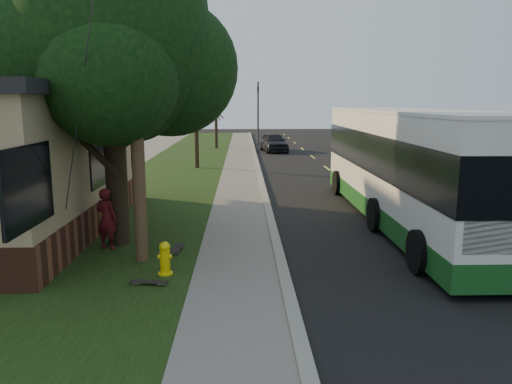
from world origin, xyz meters
TOP-DOWN VIEW (x-y plane):
  - ground at (0.00, 0.00)m, footprint 120.00×120.00m
  - road at (4.00, 10.00)m, footprint 8.00×80.00m
  - curb at (0.00, 10.00)m, footprint 0.25×80.00m
  - sidewalk at (-1.00, 10.00)m, footprint 2.00×80.00m
  - grass_verge at (-4.50, 10.00)m, footprint 5.00×80.00m
  - fire_hydrant at (-2.60, 0.00)m, footprint 0.32×0.32m
  - utility_pole at (-3.31, 0.99)m, footprint 2.86×3.21m
  - leafy_tree at (-4.17, 2.65)m, footprint 6.30×6.00m
  - bare_tree_near at (-3.50, 18.00)m, footprint 1.38×1.21m
  - bare_tree_far at (-3.00, 30.00)m, footprint 1.38×1.21m
  - traffic_signal at (0.50, 34.00)m, footprint 0.18×0.22m
  - transit_bus at (4.40, 4.87)m, footprint 3.03×13.15m
  - skateboarder at (-4.37, 1.97)m, footprint 0.68×0.57m
  - skateboard_main at (-2.56, 1.76)m, footprint 0.27×0.85m
  - skateboard_spare at (-2.84, -0.63)m, footprint 0.81×0.30m
  - dumpster at (-7.66, 3.56)m, footprint 1.68×1.35m
  - distant_car at (1.50, 27.79)m, footprint 2.29×4.47m

SIDE VIEW (x-z plane):
  - ground at x=0.00m, z-range 0.00..0.00m
  - road at x=4.00m, z-range 0.00..0.01m
  - grass_verge at x=-4.50m, z-range 0.00..0.07m
  - sidewalk at x=-1.00m, z-range 0.00..0.08m
  - curb at x=0.00m, z-range 0.00..0.12m
  - skateboard_spare at x=-2.84m, z-range 0.09..0.16m
  - skateboard_main at x=-2.56m, z-range 0.09..0.17m
  - fire_hydrant at x=-2.60m, z-range 0.06..0.80m
  - distant_car at x=1.50m, z-range 0.00..1.46m
  - dumpster at x=-7.66m, z-range 0.04..1.50m
  - skateboarder at x=-4.37m, z-range 0.07..1.66m
  - transit_bus at x=4.40m, z-range 0.12..3.67m
  - bare_tree_far at x=-3.00m, z-range -0.01..4.02m
  - bare_tree_near at x=-3.50m, z-range 0.00..4.30m
  - traffic_signal at x=0.50m, z-range 0.41..5.91m
  - utility_pole at x=-3.31m, z-range 0.10..9.17m
  - leafy_tree at x=-4.17m, z-range 1.27..9.07m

